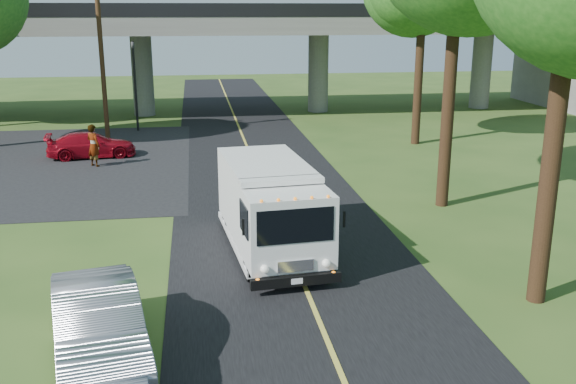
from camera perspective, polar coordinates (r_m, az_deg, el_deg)
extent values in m
plane|color=#2F4C1B|center=(14.45, 3.27, -12.60)|extent=(120.00, 120.00, 0.00)
cube|color=black|center=(23.61, -1.56, -1.07)|extent=(7.00, 90.00, 0.02)
cube|color=black|center=(32.30, -23.14, 2.27)|extent=(16.00, 18.00, 0.01)
cube|color=gold|center=(23.60, -1.56, -1.03)|extent=(0.12, 90.00, 0.01)
cube|color=slate|center=(44.52, -5.10, 14.65)|extent=(50.00, 9.00, 1.20)
cube|color=black|center=(40.12, -4.74, 15.82)|extent=(50.00, 0.25, 0.80)
cube|color=black|center=(48.91, -5.44, 15.80)|extent=(50.00, 0.25, 0.80)
cube|color=slate|center=(52.47, 23.89, 10.28)|extent=(4.00, 10.00, 6.00)
cylinder|color=slate|center=(44.76, -12.80, 10.10)|extent=(1.40, 1.40, 5.40)
cylinder|color=slate|center=(45.46, 2.70, 10.55)|extent=(1.40, 1.40, 5.40)
cylinder|color=slate|center=(49.17, 16.80, 10.31)|extent=(1.40, 1.40, 5.40)
cylinder|color=black|center=(38.82, -13.42, 9.09)|extent=(0.14, 0.14, 5.20)
imported|color=black|center=(38.65, -13.61, 12.03)|extent=(0.18, 0.22, 1.10)
cylinder|color=#472D19|center=(36.84, -16.24, 11.53)|extent=(0.26, 0.26, 9.00)
cylinder|color=#382314|center=(16.06, 22.35, 2.50)|extent=(0.44, 0.44, 7.00)
cylinder|color=#382314|center=(23.38, 14.09, 7.93)|extent=(0.44, 0.44, 7.70)
cylinder|color=#382314|center=(34.64, 11.51, 9.64)|extent=(0.44, 0.44, 6.65)
cube|color=white|center=(19.30, -2.08, -0.15)|extent=(2.62, 4.30, 2.10)
cube|color=white|center=(16.63, -0.05, -3.13)|extent=(2.39, 1.88, 1.91)
cube|color=black|center=(15.78, 0.66, -3.03)|extent=(1.96, 0.26, 0.89)
cube|color=black|center=(16.21, 0.73, -7.88)|extent=(2.34, 0.39, 0.26)
cube|color=white|center=(19.35, -1.82, -4.10)|extent=(2.74, 5.60, 0.17)
cylinder|color=black|center=(16.99, -3.34, -6.52)|extent=(0.34, 0.86, 0.84)
cylinder|color=black|center=(17.40, 2.87, -5.96)|extent=(0.34, 0.86, 0.84)
cylinder|color=black|center=(20.62, -5.33, -2.48)|extent=(0.34, 0.86, 0.84)
cylinder|color=black|center=(20.96, -0.18, -2.10)|extent=(0.34, 0.86, 0.84)
imported|color=maroon|center=(32.50, -17.08, 4.01)|extent=(4.34, 2.18, 1.21)
imported|color=gray|center=(13.64, -16.50, -11.38)|extent=(2.62, 5.01, 1.57)
imported|color=gray|center=(30.44, -16.90, 3.97)|extent=(0.84, 0.82, 1.95)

